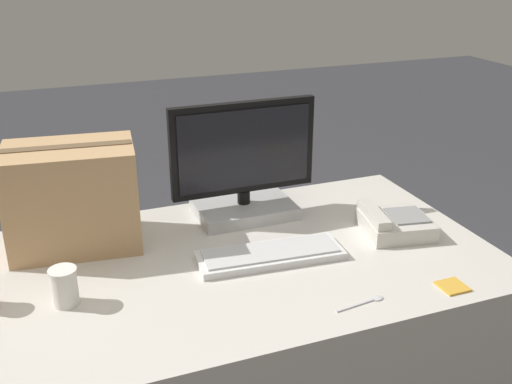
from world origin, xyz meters
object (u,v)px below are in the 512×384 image
at_px(paper_cup_right, 64,287).
at_px(cardboard_box, 73,197).
at_px(sticky_note_pad, 452,286).
at_px(desk_phone, 394,223).
at_px(keyboard, 270,255).
at_px(monitor, 244,173).
at_px(spoon, 367,302).

height_order(paper_cup_right, cardboard_box, cardboard_box).
bearing_deg(sticky_note_pad, desk_phone, 84.31).
bearing_deg(paper_cup_right, keyboard, 3.29).
distance_m(monitor, paper_cup_right, 0.73).
distance_m(paper_cup_right, cardboard_box, 0.36).
relative_size(monitor, keyboard, 1.12).
height_order(desk_phone, paper_cup_right, paper_cup_right).
height_order(monitor, keyboard, monitor).
distance_m(monitor, spoon, 0.66).
height_order(paper_cup_right, sticky_note_pad, paper_cup_right).
distance_m(keyboard, spoon, 0.35).
distance_m(desk_phone, cardboard_box, 1.02).
bearing_deg(monitor, desk_phone, -36.92).
bearing_deg(spoon, desk_phone, 41.20).
relative_size(spoon, cardboard_box, 0.37).
height_order(monitor, cardboard_box, monitor).
relative_size(monitor, sticky_note_pad, 6.80).
bearing_deg(paper_cup_right, monitor, 29.87).
relative_size(desk_phone, sticky_note_pad, 3.28).
height_order(monitor, spoon, monitor).
bearing_deg(sticky_note_pad, paper_cup_right, 163.48).
distance_m(desk_phone, sticky_note_pad, 0.35).
bearing_deg(desk_phone, keyboard, -166.96).
xyz_separation_m(cardboard_box, sticky_note_pad, (0.94, -0.63, -0.16)).
relative_size(monitor, paper_cup_right, 4.83).
xyz_separation_m(paper_cup_right, sticky_note_pad, (1.00, -0.30, -0.05)).
bearing_deg(spoon, keyboard, 108.65).
distance_m(paper_cup_right, sticky_note_pad, 1.04).
xyz_separation_m(keyboard, spoon, (0.15, -0.31, -0.01)).
bearing_deg(desk_phone, monitor, 153.67).
distance_m(desk_phone, spoon, 0.44).
relative_size(desk_phone, cardboard_box, 0.59).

